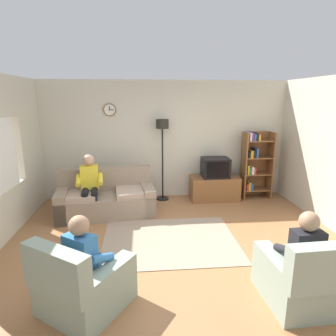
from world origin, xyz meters
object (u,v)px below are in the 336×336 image
(bookshelf, at_px, (255,163))
(person_in_right_armchair, at_px, (301,251))
(person_on_couch, at_px, (90,183))
(tv_stand, at_px, (214,188))
(tv, at_px, (215,167))
(armchair_near_window, at_px, (83,285))
(floor_lamp, at_px, (162,137))
(person_in_left_armchair, at_px, (87,256))
(armchair_near_bookshelf, at_px, (302,280))
(couch, at_px, (106,199))

(bookshelf, height_order, person_in_right_armchair, bookshelf)
(bookshelf, relative_size, person_in_right_armchair, 1.39)
(person_on_couch, bearing_deg, tv_stand, 15.91)
(tv, xyz_separation_m, person_on_couch, (-2.69, -0.74, -0.07))
(bookshelf, bearing_deg, armchair_near_window, -133.47)
(armchair_near_window, height_order, person_on_couch, person_on_couch)
(tv_stand, height_order, person_in_right_armchair, person_in_right_armchair)
(tv_stand, height_order, floor_lamp, floor_lamp)
(tv_stand, bearing_deg, person_in_right_armchair, -87.61)
(bookshelf, xyz_separation_m, person_in_left_armchair, (-3.24, -3.40, -0.22))
(tv, height_order, armchair_near_window, tv)
(bookshelf, relative_size, person_on_couch, 1.26)
(bookshelf, height_order, armchair_near_bookshelf, bookshelf)
(bookshelf, bearing_deg, tv, -174.24)
(tv, distance_m, person_in_left_armchair, 4.02)
(bookshelf, bearing_deg, floor_lamp, 179.29)
(armchair_near_bookshelf, distance_m, person_on_couch, 3.97)
(tv_stand, relative_size, floor_lamp, 0.59)
(armchair_near_window, xyz_separation_m, person_in_right_armchair, (2.47, -0.03, 0.32))
(tv, xyz_separation_m, person_in_right_armchair, (0.14, -3.40, -0.16))
(tv_stand, height_order, armchair_near_bookshelf, armchair_near_bookshelf)
(armchair_near_bookshelf, relative_size, person_on_couch, 0.74)
(couch, bearing_deg, armchair_near_bookshelf, -48.35)
(couch, bearing_deg, armchair_near_window, -88.60)
(person_on_couch, relative_size, person_in_right_armchair, 1.11)
(bookshelf, height_order, armchair_near_window, bookshelf)
(bookshelf, distance_m, floor_lamp, 2.25)
(couch, height_order, tv_stand, couch)
(tv_stand, distance_m, armchair_near_window, 4.12)
(tv_stand, height_order, person_on_couch, person_on_couch)
(person_on_couch, distance_m, person_in_right_armchair, 3.89)
(armchair_near_bookshelf, height_order, person_in_left_armchair, person_in_left_armchair)
(bookshelf, distance_m, person_on_couch, 3.74)
(floor_lamp, relative_size, armchair_near_bookshelf, 2.03)
(tv, height_order, bookshelf, bookshelf)
(bookshelf, distance_m, armchair_near_bookshelf, 3.72)
(bookshelf, xyz_separation_m, person_on_couch, (-3.65, -0.84, -0.12))
(person_on_couch, bearing_deg, armchair_near_bookshelf, -44.15)
(armchair_near_bookshelf, bearing_deg, person_in_right_armchair, 92.39)
(couch, xyz_separation_m, armchair_near_bookshelf, (2.54, -2.86, -0.02))
(bookshelf, bearing_deg, tv_stand, -175.69)
(armchair_near_window, height_order, person_in_right_armchair, person_in_right_armchair)
(armchair_near_bookshelf, bearing_deg, floor_lamp, 110.37)
(armchair_near_window, relative_size, armchair_near_bookshelf, 1.29)
(bookshelf, distance_m, armchair_near_window, 4.81)
(couch, xyz_separation_m, armchair_near_window, (0.07, -2.74, -0.02))
(tv_stand, distance_m, person_in_right_armchair, 3.45)
(tv_stand, bearing_deg, couch, -164.68)
(armchair_near_window, xyz_separation_m, person_in_left_armchair, (0.05, 0.07, 0.32))
(person_in_left_armchair, bearing_deg, armchair_near_bookshelf, -4.53)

